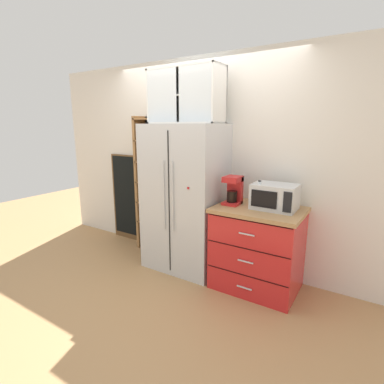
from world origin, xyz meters
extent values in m
plane|color=tan|center=(0.00, 0.00, 0.00)|extent=(10.59, 10.59, 0.00)
cube|color=silver|center=(0.00, 0.40, 1.27)|extent=(4.90, 0.10, 2.55)
cube|color=silver|center=(0.00, 0.03, 0.88)|extent=(0.92, 0.64, 1.76)
cube|color=black|center=(0.00, -0.29, 0.88)|extent=(0.01, 0.01, 1.62)
cylinder|color=silver|center=(-0.06, -0.30, 0.97)|extent=(0.02, 0.02, 0.79)
cylinder|color=silver|center=(0.06, -0.30, 0.97)|extent=(0.02, 0.02, 0.79)
cube|color=red|center=(0.26, -0.29, 1.09)|extent=(0.02, 0.01, 0.02)
cube|color=brown|center=(-0.70, 0.37, 0.93)|extent=(0.45, 0.04, 1.86)
cube|color=#9E7042|center=(-0.89, 0.23, 0.93)|extent=(0.04, 0.23, 1.86)
cube|color=#9E7042|center=(-0.52, 0.23, 0.93)|extent=(0.04, 0.23, 1.86)
cube|color=#9E7042|center=(-0.70, 0.23, 0.40)|extent=(0.39, 0.23, 0.02)
cylinder|color=silver|center=(-0.81, 0.22, 0.46)|extent=(0.07, 0.07, 0.11)
cylinder|color=beige|center=(-0.81, 0.22, 0.44)|extent=(0.06, 0.06, 0.07)
cylinder|color=#B2B2B7|center=(-0.81, 0.22, 0.52)|extent=(0.06, 0.06, 0.01)
cylinder|color=silver|center=(-0.70, 0.22, 0.45)|extent=(0.08, 0.08, 0.09)
cylinder|color=#382316|center=(-0.70, 0.22, 0.44)|extent=(0.07, 0.07, 0.06)
cylinder|color=#B2B2B7|center=(-0.70, 0.22, 0.50)|extent=(0.08, 0.08, 0.01)
cylinder|color=silver|center=(-0.61, 0.22, 0.47)|extent=(0.08, 0.08, 0.13)
cylinder|color=brown|center=(-0.61, 0.22, 0.45)|extent=(0.07, 0.07, 0.09)
cylinder|color=#B2B2B7|center=(-0.61, 0.22, 0.54)|extent=(0.08, 0.08, 0.01)
cube|color=#9E7042|center=(-0.70, 0.23, 0.68)|extent=(0.39, 0.23, 0.02)
cylinder|color=silver|center=(-0.81, 0.24, 0.75)|extent=(0.08, 0.08, 0.13)
cylinder|color=#2D2D2D|center=(-0.81, 0.24, 0.74)|extent=(0.07, 0.07, 0.09)
cylinder|color=#B2B2B7|center=(-0.81, 0.24, 0.82)|extent=(0.07, 0.07, 0.01)
cylinder|color=silver|center=(-0.70, 0.23, 0.76)|extent=(0.07, 0.07, 0.14)
cylinder|color=white|center=(-0.70, 0.23, 0.74)|extent=(0.06, 0.06, 0.09)
cylinder|color=#B2B2B7|center=(-0.70, 0.23, 0.84)|extent=(0.07, 0.07, 0.01)
cylinder|color=silver|center=(-0.60, 0.23, 0.75)|extent=(0.08, 0.08, 0.12)
cylinder|color=#CCB78C|center=(-0.60, 0.23, 0.73)|extent=(0.06, 0.06, 0.08)
cylinder|color=#B2B2B7|center=(-0.60, 0.23, 0.81)|extent=(0.07, 0.07, 0.01)
cube|color=#9E7042|center=(-0.70, 0.23, 0.97)|extent=(0.39, 0.23, 0.02)
cylinder|color=silver|center=(-0.80, 0.23, 1.02)|extent=(0.07, 0.07, 0.10)
cylinder|color=#E0C67F|center=(-0.80, 0.23, 1.01)|extent=(0.06, 0.06, 0.06)
cylinder|color=#B2B2B7|center=(-0.80, 0.23, 1.08)|extent=(0.07, 0.07, 0.01)
cylinder|color=silver|center=(-0.70, 0.24, 1.03)|extent=(0.07, 0.07, 0.11)
cylinder|color=#B77A38|center=(-0.70, 0.24, 1.01)|extent=(0.06, 0.06, 0.07)
cylinder|color=#B2B2B7|center=(-0.70, 0.24, 1.09)|extent=(0.07, 0.07, 0.01)
cylinder|color=silver|center=(-0.61, 0.22, 1.02)|extent=(0.08, 0.08, 0.10)
cylinder|color=white|center=(-0.61, 0.22, 1.01)|extent=(0.07, 0.07, 0.07)
cylinder|color=#B2B2B7|center=(-0.61, 0.22, 1.08)|extent=(0.07, 0.07, 0.01)
cube|color=#9E7042|center=(-0.70, 0.23, 1.25)|extent=(0.39, 0.23, 0.02)
cube|color=#9E7042|center=(-0.70, 0.23, 1.54)|extent=(0.39, 0.23, 0.02)
cube|color=#9E7042|center=(-0.70, 0.23, 1.82)|extent=(0.39, 0.23, 0.02)
cube|color=red|center=(0.94, 0.03, 0.43)|extent=(0.87, 0.64, 0.86)
cube|color=tan|center=(0.94, 0.03, 0.88)|extent=(0.90, 0.67, 0.04)
cube|color=black|center=(0.94, -0.30, 0.27)|extent=(0.85, 0.00, 0.01)
cube|color=silver|center=(0.94, -0.31, 0.14)|extent=(0.16, 0.01, 0.01)
cube|color=black|center=(0.94, -0.30, 0.56)|extent=(0.85, 0.00, 0.01)
cube|color=silver|center=(0.94, -0.31, 0.43)|extent=(0.16, 0.01, 0.01)
cube|color=black|center=(0.94, -0.30, 0.85)|extent=(0.85, 0.00, 0.01)
cube|color=silver|center=(0.94, -0.31, 0.71)|extent=(0.16, 0.01, 0.01)
cube|color=silver|center=(1.07, 0.08, 1.03)|extent=(0.44, 0.32, 0.26)
cube|color=black|center=(1.01, -0.09, 1.03)|extent=(0.26, 0.01, 0.17)
cube|color=black|center=(1.24, -0.09, 1.03)|extent=(0.08, 0.01, 0.20)
cube|color=red|center=(0.63, 0.01, 0.91)|extent=(0.17, 0.20, 0.03)
cube|color=red|center=(0.63, 0.08, 1.05)|extent=(0.17, 0.06, 0.30)
cube|color=red|center=(0.63, 0.01, 1.18)|extent=(0.17, 0.20, 0.06)
cylinder|color=black|center=(0.63, 0.00, 0.99)|extent=(0.11, 0.11, 0.12)
cylinder|color=navy|center=(0.94, 0.08, 0.94)|extent=(0.07, 0.07, 0.09)
torus|color=navy|center=(0.98, 0.08, 0.95)|extent=(0.05, 0.01, 0.05)
cylinder|color=silver|center=(0.94, -0.01, 1.01)|extent=(0.07, 0.07, 0.22)
cone|color=silver|center=(0.94, -0.01, 1.12)|extent=(0.07, 0.07, 0.04)
cylinder|color=silver|center=(0.94, -0.01, 1.15)|extent=(0.03, 0.03, 0.07)
cylinder|color=black|center=(0.94, -0.01, 1.19)|extent=(0.03, 0.03, 0.01)
cube|color=silver|center=(0.00, 0.20, 2.06)|extent=(0.88, 0.02, 0.61)
cube|color=silver|center=(0.00, 0.05, 2.36)|extent=(0.88, 0.32, 0.02)
cube|color=silver|center=(0.00, 0.05, 1.77)|extent=(0.88, 0.32, 0.02)
cube|color=silver|center=(-0.43, 0.05, 2.06)|extent=(0.02, 0.32, 0.61)
cube|color=silver|center=(0.43, 0.05, 2.06)|extent=(0.02, 0.32, 0.61)
cube|color=silver|center=(0.00, 0.05, 2.06)|extent=(0.85, 0.30, 0.02)
cube|color=silver|center=(-0.22, -0.10, 2.06)|extent=(0.41, 0.01, 0.57)
cube|color=silver|center=(0.22, -0.10, 2.06)|extent=(0.41, 0.01, 0.57)
cylinder|color=silver|center=(-0.31, 0.05, 1.78)|extent=(0.05, 0.05, 0.00)
cylinder|color=silver|center=(-0.31, 0.05, 1.81)|extent=(0.01, 0.01, 0.07)
cone|color=silver|center=(-0.31, 0.05, 1.87)|extent=(0.06, 0.06, 0.05)
cylinder|color=silver|center=(0.00, 0.05, 1.78)|extent=(0.05, 0.05, 0.00)
cylinder|color=silver|center=(0.00, 0.05, 1.81)|extent=(0.01, 0.01, 0.07)
cone|color=silver|center=(0.00, 0.05, 1.87)|extent=(0.06, 0.06, 0.05)
cylinder|color=silver|center=(0.31, 0.05, 1.78)|extent=(0.05, 0.05, 0.00)
cylinder|color=silver|center=(0.31, 0.05, 1.81)|extent=(0.01, 0.01, 0.07)
cone|color=silver|center=(0.31, 0.05, 1.87)|extent=(0.06, 0.06, 0.05)
cylinder|color=white|center=(-0.26, 0.05, 2.10)|extent=(0.06, 0.06, 0.07)
cylinder|color=white|center=(-0.09, 0.05, 2.10)|extent=(0.06, 0.06, 0.07)
cylinder|color=white|center=(0.09, 0.05, 2.10)|extent=(0.06, 0.06, 0.07)
cylinder|color=white|center=(0.26, 0.05, 2.10)|extent=(0.06, 0.06, 0.07)
cube|color=brown|center=(-1.25, 0.33, 0.65)|extent=(0.60, 0.04, 1.31)
cube|color=black|center=(-1.25, 0.31, 0.68)|extent=(0.54, 0.01, 1.21)
camera|label=1|loc=(1.92, -2.85, 1.74)|focal=27.55mm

